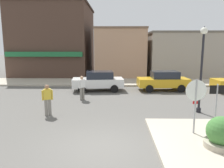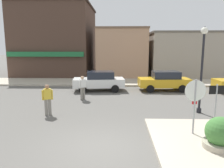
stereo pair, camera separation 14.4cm
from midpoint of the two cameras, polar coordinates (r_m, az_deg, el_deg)
The scene contains 13 objects.
ground_plane at distance 8.06m, azimuth -2.91°, elevation -16.22°, with size 160.00×160.00×0.00m, color #5B5954.
kerb_far at distance 21.26m, azimuth -0.35°, elevation 0.50°, with size 80.00×4.00×0.15m, color #B7AD99.
stop_sign at distance 9.00m, azimuth 20.56°, elevation -3.78°, with size 0.82×0.09×2.30m.
one_way_sign at distance 9.46m, azimuth 25.16°, elevation -4.60°, with size 0.60×0.07×2.10m.
planter at distance 8.38m, azimuth 26.17°, elevation -12.03°, with size 1.10×1.10×1.23m.
lamp_post at distance 12.30m, azimuth 22.19°, elevation 6.44°, with size 0.36×0.36×4.54m.
parked_car_nearest at distance 17.43m, azimuth -3.83°, elevation 0.85°, with size 4.16×2.21×1.56m.
parked_car_second at distance 17.98m, azimuth 13.03°, elevation 0.89°, with size 4.08×2.04×1.56m.
pedestrian_crossing_near at distance 14.53m, azimuth -8.12°, elevation -0.83°, with size 0.45×0.46×1.61m.
pedestrian_crossing_far at distance 11.71m, azimuth -16.83°, elevation -3.76°, with size 0.55×0.32×1.61m.
building_corner_shop at distance 28.75m, azimuth -14.58°, elevation 10.94°, with size 8.78×10.01×8.44m.
building_storefront_left_near at distance 26.38m, azimuth 1.97°, elevation 8.22°, with size 5.68×6.87×5.54m.
building_storefront_left_mid at distance 26.87m, azimuth 18.19°, elevation 7.29°, with size 8.50×5.98×5.09m.
Camera 1 is at (0.46, -7.22, 3.55)m, focal length 35.00 mm.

